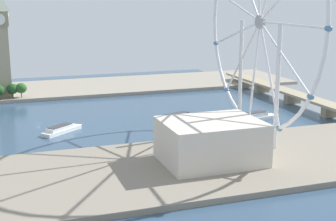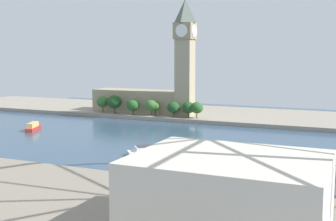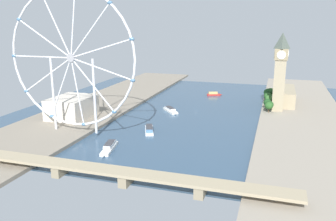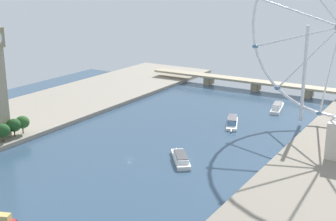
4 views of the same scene
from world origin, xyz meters
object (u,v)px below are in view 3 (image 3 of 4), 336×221
(river_bridge, at_px, (126,174))
(tour_boat_0, at_px, (214,94))
(tour_boat_2, at_px, (109,147))
(tour_boat_3, at_px, (149,129))
(clock_tower, at_px, (280,71))
(parliament_block, at_px, (285,96))
(riverside_hall, at_px, (72,107))
(tour_boat_1, at_px, (171,110))
(ferris_wheel, at_px, (71,59))

(river_bridge, distance_m, tour_boat_0, 299.16)
(tour_boat_2, height_order, tour_boat_3, tour_boat_2)
(tour_boat_0, bearing_deg, clock_tower, -61.23)
(parliament_block, distance_m, river_bridge, 289.47)
(tour_boat_0, height_order, tour_boat_3, tour_boat_3)
(parliament_block, height_order, tour_boat_0, parliament_block)
(parliament_block, xyz_separation_m, riverside_hall, (222.86, 143.34, 1.92))
(tour_boat_0, distance_m, tour_boat_1, 111.86)
(tour_boat_2, bearing_deg, parliament_block, 135.52)
(parliament_block, height_order, tour_boat_3, parliament_block)
(parliament_block, relative_size, tour_boat_0, 3.44)
(ferris_wheel, bearing_deg, riverside_hall, -54.35)
(river_bridge, xyz_separation_m, tour_boat_1, (28.03, -192.13, -5.45))
(parliament_block, xyz_separation_m, ferris_wheel, (191.66, 186.85, 59.69))
(tour_boat_2, bearing_deg, tour_boat_3, 154.40)
(parliament_block, bearing_deg, riverside_hall, 32.75)
(tour_boat_2, bearing_deg, ferris_wheel, -131.43)
(tour_boat_1, bearing_deg, tour_boat_2, -43.56)
(clock_tower, bearing_deg, riverside_hall, 24.52)
(river_bridge, bearing_deg, tour_boat_1, -81.70)
(clock_tower, relative_size, tour_boat_3, 2.63)
(parliament_block, distance_m, tour_boat_0, 102.03)
(tour_boat_1, bearing_deg, river_bridge, -30.32)
(riverside_hall, height_order, tour_boat_0, riverside_hall)
(river_bridge, height_order, tour_boat_3, river_bridge)
(tour_boat_0, relative_size, tour_boat_2, 0.59)
(parliament_block, bearing_deg, river_bridge, 69.30)
(ferris_wheel, xyz_separation_m, tour_boat_3, (-64.16, -27.81, -69.27))
(clock_tower, relative_size, riverside_hall, 1.79)
(riverside_hall, bearing_deg, tour_boat_3, 170.65)
(tour_boat_0, xyz_separation_m, tour_boat_2, (44.64, 244.13, 0.04))
(ferris_wheel, distance_m, tour_boat_2, 89.95)
(river_bridge, distance_m, tour_boat_3, 114.63)
(ferris_wheel, xyz_separation_m, tour_boat_2, (-49.48, 28.95, -69.31))
(ferris_wheel, xyz_separation_m, tour_boat_1, (-61.33, -108.23, -69.62))
(riverside_hall, bearing_deg, ferris_wheel, 125.65)
(tour_boat_3, bearing_deg, ferris_wheel, 91.73)
(tour_boat_1, bearing_deg, tour_boat_3, -36.61)
(tour_boat_0, distance_m, tour_boat_3, 189.75)
(tour_boat_1, relative_size, tour_boat_3, 0.88)
(river_bridge, relative_size, tour_boat_2, 5.94)
(ferris_wheel, height_order, tour_boat_3, ferris_wheel)
(river_bridge, relative_size, tour_boat_3, 6.53)
(parliament_block, relative_size, tour_boat_3, 2.23)
(tour_boat_0, bearing_deg, parliament_block, -37.32)
(ferris_wheel, bearing_deg, tour_boat_3, -156.57)
(clock_tower, bearing_deg, tour_boat_3, 43.75)
(tour_boat_3, bearing_deg, clock_tower, -67.96)
(parliament_block, bearing_deg, clock_tower, 78.50)
(parliament_block, distance_m, tour_boat_2, 258.60)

